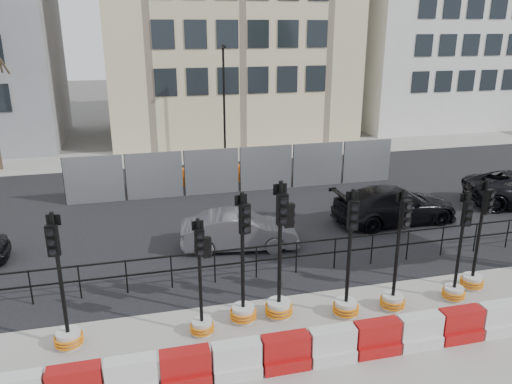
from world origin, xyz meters
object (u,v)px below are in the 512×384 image
object	(u,v)px
traffic_signal_h	(474,267)
car_c	(395,205)
traffic_signal_a	(66,321)
traffic_signal_d	(280,287)

from	to	relation	value
traffic_signal_h	car_c	bearing A→B (deg)	67.75
traffic_signal_a	car_c	xyz separation A→B (m)	(10.89, 5.09, -0.00)
car_c	traffic_signal_h	bearing A→B (deg)	174.49
traffic_signal_d	traffic_signal_h	bearing A→B (deg)	-0.09
traffic_signal_h	car_c	xyz separation A→B (m)	(0.34, 4.99, 0.02)
car_c	traffic_signal_d	bearing A→B (deg)	128.92
traffic_signal_a	traffic_signal_d	distance (m)	4.98
traffic_signal_a	traffic_signal_h	bearing A→B (deg)	13.05
traffic_signal_d	traffic_signal_h	world-z (taller)	traffic_signal_d
traffic_signal_d	car_c	xyz separation A→B (m)	(5.92, 5.05, -0.17)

